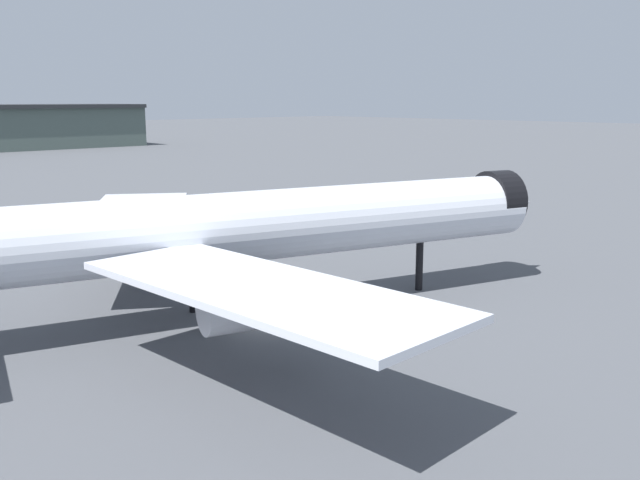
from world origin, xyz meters
TOP-DOWN VIEW (x-y plane):
  - ground at (0.00, 0.00)m, footprint 900.00×900.00m
  - airliner_near_gate at (-0.24, 3.10)m, footprint 56.62×50.60m
  - baggage_tug_wing at (24.41, 27.40)m, footprint 3.36×2.21m

SIDE VIEW (x-z plane):
  - ground at x=0.00m, z-range 0.00..0.00m
  - baggage_tug_wing at x=24.41m, z-range 0.05..1.90m
  - airliner_near_gate at x=-0.24m, z-range -0.90..14.23m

